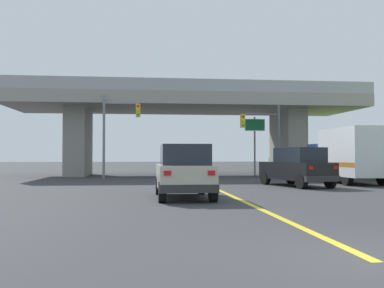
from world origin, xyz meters
TOP-DOWN VIEW (x-y plane):
  - ground at (0.00, 30.13)m, footprint 160.00×160.00m
  - overpass_bridge at (0.00, 30.13)m, footprint 28.16×8.79m
  - lane_divider_stripe at (0.00, 13.56)m, footprint 0.20×27.11m
  - suv_lead at (-1.98, 10.33)m, footprint 2.02×4.30m
  - suv_crossing at (4.48, 16.06)m, footprint 2.91×4.96m
  - box_truck at (8.36, 18.24)m, footprint 2.33×6.77m
  - sedan_oncoming at (-0.52, 36.31)m, footprint 1.92×4.53m
  - traffic_signal_nearside at (5.28, 24.86)m, footprint 2.91×0.36m
  - traffic_signal_farside at (-5.44, 25.35)m, footprint 2.64×0.36m
  - highway_sign at (5.25, 27.85)m, footprint 1.61×0.17m

SIDE VIEW (x-z plane):
  - ground at x=0.00m, z-range 0.00..0.00m
  - lane_divider_stripe at x=0.00m, z-range 0.00..0.01m
  - suv_lead at x=-1.98m, z-range 0.00..2.02m
  - sedan_oncoming at x=-0.52m, z-range 0.00..2.02m
  - suv_crossing at x=4.48m, z-range 0.00..2.02m
  - box_truck at x=8.36m, z-range 0.07..3.23m
  - traffic_signal_nearside at x=5.28m, z-range 0.70..5.97m
  - highway_sign at x=5.25m, z-range 1.10..5.76m
  - traffic_signal_farside at x=-5.44m, z-range 0.81..6.68m
  - overpass_bridge at x=0.00m, z-range 1.42..8.68m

